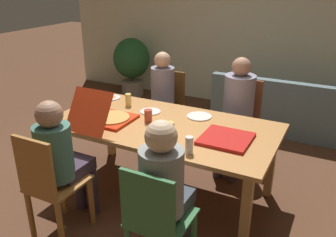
{
  "coord_description": "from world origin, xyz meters",
  "views": [
    {
      "loc": [
        1.44,
        -2.7,
        2.07
      ],
      "look_at": [
        0.0,
        0.1,
        0.77
      ],
      "focal_mm": 38.09,
      "sensor_mm": 36.0,
      "label": 1
    }
  ],
  "objects": [
    {
      "name": "chair_1",
      "position": [
        -0.49,
        1.02,
        0.53
      ],
      "size": [
        0.4,
        0.45,
        0.94
      ],
      "color": "brown",
      "rests_on": "ground"
    },
    {
      "name": "plate_1",
      "position": [
        -0.26,
        0.21,
        0.76
      ],
      "size": [
        0.21,
        0.21,
        0.01
      ],
      "color": "white",
      "rests_on": "dining_table"
    },
    {
      "name": "chair_2",
      "position": [
        0.46,
        -0.98,
        0.5
      ],
      "size": [
        0.41,
        0.42,
        0.92
      ],
      "color": "#366D40",
      "rests_on": "ground"
    },
    {
      "name": "pizza_box_0",
      "position": [
        0.64,
        -0.06,
        0.77
      ],
      "size": [
        0.41,
        0.41,
        0.03
      ],
      "color": "#B31A15",
      "rests_on": "dining_table"
    },
    {
      "name": "plate_2",
      "position": [
        -0.87,
        0.38,
        0.76
      ],
      "size": [
        0.21,
        0.21,
        0.03
      ],
      "color": "white",
      "rests_on": "dining_table"
    },
    {
      "name": "drinking_glass_3",
      "position": [
        -0.15,
        -0.02,
        0.81
      ],
      "size": [
        0.07,
        0.07,
        0.12
      ],
      "primitive_type": "cylinder",
      "color": "#B5452F",
      "rests_on": "dining_table"
    },
    {
      "name": "person_3",
      "position": [
        -0.49,
        -0.83,
        0.7
      ],
      "size": [
        0.29,
        0.52,
        1.18
      ],
      "color": "#3A2C3C",
      "rests_on": "ground"
    },
    {
      "name": "plate_0",
      "position": [
        0.23,
        0.32,
        0.76
      ],
      "size": [
        0.24,
        0.24,
        0.01
      ],
      "color": "white",
      "rests_on": "dining_table"
    },
    {
      "name": "drinking_glass_2",
      "position": [
        -0.56,
        0.26,
        0.82
      ],
      "size": [
        0.06,
        0.06,
        0.13
      ],
      "primitive_type": "cylinder",
      "color": "#E3C967",
      "rests_on": "dining_table"
    },
    {
      "name": "couch",
      "position": [
        0.74,
        2.2,
        0.27
      ],
      "size": [
        1.88,
        0.86,
        0.77
      ],
      "color": "slate",
      "rests_on": "ground"
    },
    {
      "name": "pizza_box_1",
      "position": [
        -0.48,
        -0.21,
        0.8
      ],
      "size": [
        0.4,
        0.62,
        0.37
      ],
      "color": "red",
      "rests_on": "dining_table"
    },
    {
      "name": "chair_0",
      "position": [
        0.46,
        0.95,
        0.55
      ],
      "size": [
        0.44,
        0.38,
        0.98
      ],
      "color": "brown",
      "rests_on": "ground"
    },
    {
      "name": "dining_table",
      "position": [
        0.0,
        0.0,
        0.68
      ],
      "size": [
        2.11,
        1.09,
        0.75
      ],
      "color": "#B77B42",
      "rests_on": "ground"
    },
    {
      "name": "person_0",
      "position": [
        0.46,
        0.81,
        0.74
      ],
      "size": [
        0.33,
        0.55,
        1.26
      ],
      "color": "#3E343C",
      "rests_on": "ground"
    },
    {
      "name": "potted_plant",
      "position": [
        -1.95,
        2.49,
        0.6
      ],
      "size": [
        0.63,
        0.63,
        1.02
      ],
      "color": "gray",
      "rests_on": "ground"
    },
    {
      "name": "chair_3",
      "position": [
        -0.49,
        -0.99,
        0.5
      ],
      "size": [
        0.39,
        0.45,
        0.96
      ],
      "color": "#9C652E",
      "rests_on": "ground"
    },
    {
      "name": "person_1",
      "position": [
        -0.49,
        0.85,
        0.7
      ],
      "size": [
        0.28,
        0.52,
        1.21
      ],
      "color": "#39413E",
      "rests_on": "ground"
    },
    {
      "name": "back_wall",
      "position": [
        0.0,
        2.94,
        1.45
      ],
      "size": [
        6.7,
        0.12,
        2.9
      ],
      "primitive_type": "cube",
      "color": "silver",
      "rests_on": "ground"
    },
    {
      "name": "drinking_glass_1",
      "position": [
        0.19,
        -0.23,
        0.82
      ],
      "size": [
        0.08,
        0.08,
        0.14
      ],
      "primitive_type": "cylinder",
      "color": "#E3C765",
      "rests_on": "dining_table"
    },
    {
      "name": "ground_plane",
      "position": [
        0.0,
        0.0,
        0.0
      ],
      "size": [
        20.0,
        20.0,
        0.0
      ],
      "primitive_type": "plane",
      "color": "#543320"
    },
    {
      "name": "drinking_glass_0",
      "position": [
        0.45,
        -0.42,
        0.82
      ],
      "size": [
        0.06,
        0.06,
        0.14
      ],
      "primitive_type": "cylinder",
      "color": "silver",
      "rests_on": "dining_table"
    },
    {
      "name": "person_2",
      "position": [
        0.46,
        -0.85,
        0.71
      ],
      "size": [
        0.31,
        0.48,
        1.21
      ],
      "color": "#3A424B",
      "rests_on": "ground"
    }
  ]
}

